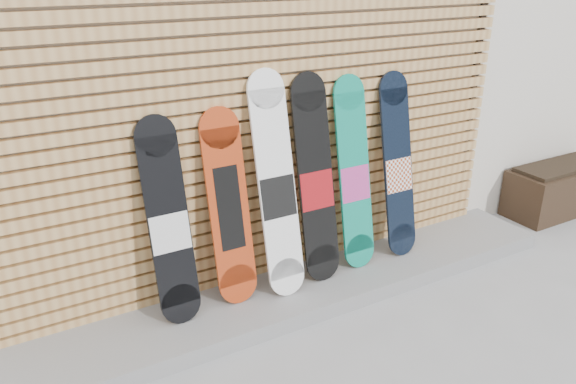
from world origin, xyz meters
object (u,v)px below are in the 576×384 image
Objects in this scene: snowboard_4 at (354,175)px; planter_box at (558,188)px; snowboard_2 at (277,188)px; snowboard_3 at (316,181)px; snowboard_5 at (398,167)px; snowboard_0 at (169,224)px; snowboard_1 at (229,208)px.

planter_box is at bearing -1.01° from snowboard_4.
snowboard_2 is 0.34m from snowboard_3.
snowboard_5 is at bearing 179.01° from planter_box.
planter_box is at bearing -0.65° from snowboard_3.
planter_box is 2.17m from snowboard_5.
snowboard_3 is at bearing -0.36° from snowboard_0.
snowboard_1 is at bearing 179.09° from planter_box.
snowboard_5 is (0.78, 0.00, -0.03)m from snowboard_3.
snowboard_5 is (1.46, -0.02, 0.04)m from snowboard_1.
snowboard_4 is at bearing -0.66° from snowboard_1.
snowboard_4 is 1.01× the size of snowboard_5.
snowboard_2 is 1.08× the size of snowboard_5.
snowboard_1 is at bearing 179.21° from snowboard_5.
snowboard_1 is at bearing 178.01° from snowboard_3.
snowboard_3 reaches higher than snowboard_4.
planter_box is at bearing -0.18° from snowboard_2.
snowboard_2 is (0.35, -0.05, 0.10)m from snowboard_1.
planter_box is 0.82× the size of snowboard_0.
snowboard_3 is 0.78m from snowboard_5.
snowboard_2 reaches higher than snowboard_1.
snowboard_0 reaches higher than snowboard_1.
snowboard_5 is at bearing 1.34° from snowboard_2.
snowboard_1 is 0.92× the size of snowboard_4.
snowboard_3 reaches higher than planter_box.
snowboard_1 is 0.89× the size of snowboard_3.
snowboard_2 is at bearing -2.16° from snowboard_0.
snowboard_0 is at bearing 179.43° from planter_box.
snowboard_0 is 1.89m from snowboard_5.
snowboard_5 reaches higher than planter_box.
snowboard_5 reaches higher than snowboard_1.
snowboard_4 is at bearing 2.83° from snowboard_2.
snowboard_0 is 0.43m from snowboard_1.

